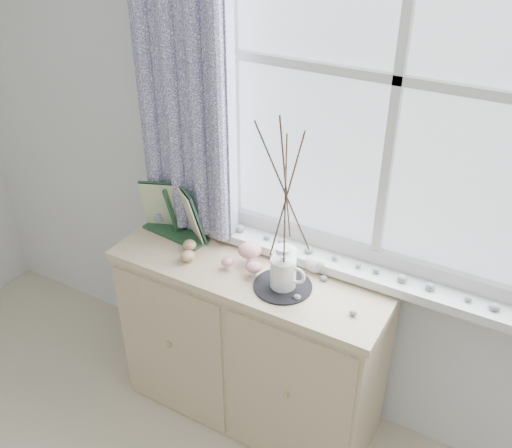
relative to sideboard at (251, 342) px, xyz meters
name	(u,v)px	position (x,y,z in m)	size (l,w,h in m)	color
sideboard	(251,342)	(0.00, 0.00, 0.00)	(1.20, 0.45, 0.85)	beige
botanical_book	(169,213)	(-0.42, 0.02, 0.55)	(0.37, 0.13, 0.26)	#1F4128
toadstool_cluster	(248,256)	(-0.01, 0.00, 0.48)	(0.18, 0.16, 0.09)	white
wooden_eggs	(189,250)	(-0.27, -0.06, 0.45)	(0.10, 0.11, 0.07)	tan
songbird_figurine	(313,264)	(0.23, 0.10, 0.46)	(0.13, 0.06, 0.07)	white
crocheted_doily	(283,286)	(0.18, -0.05, 0.43)	(0.23, 0.23, 0.01)	black
twig_pitcher	(286,189)	(0.18, -0.05, 0.86)	(0.28, 0.28, 0.77)	white
sideboard_pebbles	(318,288)	(0.30, 0.00, 0.43)	(0.33, 0.23, 0.02)	#9A9A9D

